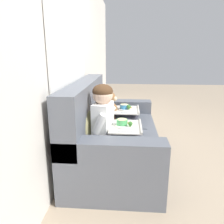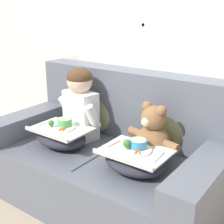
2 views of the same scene
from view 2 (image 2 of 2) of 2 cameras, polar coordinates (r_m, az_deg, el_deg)
name	(u,v)px [view 2 (image 2 of 2)]	position (r m, az deg, el deg)	size (l,w,h in m)	color
ground_plane	(105,200)	(2.64, -1.21, -15.85)	(14.00, 14.00, 0.00)	tan
wall_back_with_window	(146,32)	(2.66, 6.25, 14.38)	(8.00, 0.08, 2.60)	beige
couch	(111,158)	(2.52, -0.15, -8.49)	(1.82, 0.98, 1.01)	#565B66
throw_pillow_behind_child	(94,109)	(2.76, -3.26, 0.46)	(0.41, 0.20, 0.43)	#898456
throw_pillow_behind_teddy	(164,126)	(2.41, 9.55, -2.55)	(0.38, 0.18, 0.39)	#898456
child_figure	(80,100)	(2.59, -5.83, 2.17)	(0.44, 0.24, 0.59)	white
teddy_bear	(152,136)	(2.27, 7.38, -4.35)	(0.46, 0.33, 0.42)	brown
lap_tray_child	(61,136)	(2.51, -9.25, -4.38)	(0.45, 0.33, 0.23)	#2D2D38
lap_tray_teddy	(135,160)	(2.12, 4.21, -8.73)	(0.45, 0.34, 0.23)	#2D2D38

